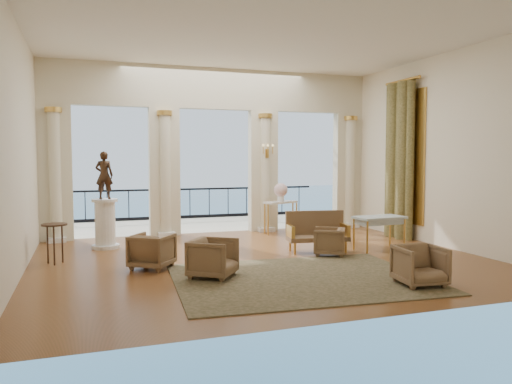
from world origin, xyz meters
name	(u,v)px	position (x,y,z in m)	size (l,w,h in m)	color
floor	(262,260)	(0.00, 0.00, 0.00)	(9.00, 9.00, 0.00)	#4F3214
room_walls	(283,114)	(0.00, -1.12, 2.88)	(9.00, 9.00, 9.00)	white
arcade	(215,139)	(0.00, 3.82, 2.58)	(9.00, 0.56, 4.50)	beige
terrace	(200,225)	(0.00, 5.80, -0.05)	(10.00, 3.60, 0.10)	#B6AD97
balustrade	(190,206)	(0.00, 7.40, 0.41)	(9.00, 0.06, 1.03)	black
palm_tree	(252,98)	(2.00, 6.60, 4.09)	(2.00, 2.00, 4.50)	#4C3823
sea	(112,217)	(0.00, 60.00, -6.00)	(160.00, 160.00, 0.00)	#29628B
curtain	(399,160)	(4.28, 1.50, 2.02)	(0.33, 1.40, 4.09)	#484420
window_frame	(405,157)	(4.47, 1.50, 2.10)	(0.04, 1.60, 3.40)	gold
wall_sconce	(267,152)	(1.40, 3.51, 2.23)	(0.30, 0.11, 0.33)	gold
rug	(300,278)	(0.07, -1.76, 0.01)	(4.29, 3.34, 0.02)	#2F351D
armchair_a	(213,256)	(-1.33, -1.17, 0.38)	(0.73, 0.69, 0.75)	#43311D
armchair_b	(420,264)	(1.73, -2.80, 0.36)	(0.71, 0.66, 0.73)	#43311D
armchair_c	(329,240)	(1.50, -0.05, 0.33)	(0.63, 0.59, 0.65)	#43311D
armchair_d	(152,249)	(-2.24, -0.08, 0.36)	(0.71, 0.66, 0.73)	#43311D
settee	(317,231)	(1.47, 0.52, 0.44)	(1.42, 0.78, 0.89)	#43311D
game_table	(379,220)	(2.86, 0.15, 0.69)	(1.16, 0.69, 0.77)	#A3C0CA
pedestal	(105,225)	(-2.99, 2.38, 0.55)	(0.62, 0.62, 1.14)	silver
statue	(104,175)	(-2.99, 2.38, 1.69)	(0.40, 0.26, 1.09)	#322116
console_table	(281,207)	(1.65, 3.11, 0.74)	(1.01, 0.67, 0.89)	silver
urn	(281,191)	(1.65, 3.11, 1.18)	(0.38, 0.38, 0.50)	white
side_table	(54,229)	(-4.00, 0.96, 0.68)	(0.49, 0.49, 0.79)	black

